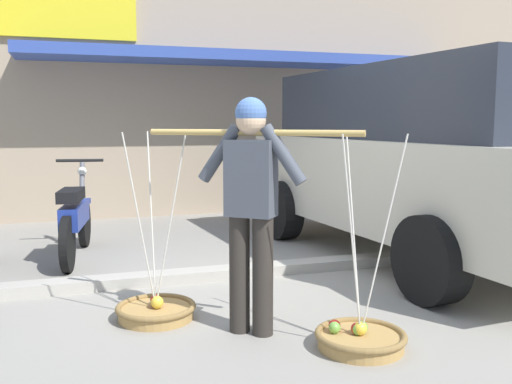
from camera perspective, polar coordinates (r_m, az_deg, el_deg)
ground_plane at (r=5.04m, az=-1.28°, el=-10.59°), size 90.00×90.00×0.00m
sidewalk_curb at (r=5.67m, az=-3.34°, el=-8.05°), size 20.00×0.24×0.10m
fruit_vendor at (r=4.03m, az=-0.50°, el=-0.78°), size 1.26×1.05×1.70m
fruit_basket_left_side at (r=4.59m, az=-9.96°, el=-11.48°), size 0.62×0.62×1.45m
fruit_basket_right_side at (r=4.04m, az=10.35°, el=-14.09°), size 0.62×0.62×1.45m
motorcycle_second_in_row at (r=6.65m, az=-17.58°, el=-2.56°), size 0.54×1.81×1.09m
parked_truck at (r=6.59m, az=15.83°, el=3.35°), size 2.44×4.93×2.10m
storefront_building at (r=12.01m, az=-4.32°, el=9.79°), size 13.00×6.00×4.20m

